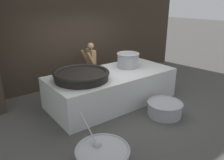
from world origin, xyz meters
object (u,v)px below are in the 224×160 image
at_px(stock_pot, 128,60).
at_px(prep_bowl_vegetables, 102,155).
at_px(prep_bowl_meat, 165,108).
at_px(giant_wok_near, 82,75).
at_px(cook, 91,64).

bearing_deg(stock_pot, prep_bowl_vegetables, -138.69).
distance_m(stock_pot, prep_bowl_meat, 1.85).
height_order(giant_wok_near, cook, cook).
distance_m(cook, prep_bowl_meat, 2.85).
bearing_deg(cook, stock_pot, 123.46).
xyz_separation_m(giant_wok_near, cook, (1.05, 1.25, -0.18)).
height_order(giant_wok_near, prep_bowl_vegetables, giant_wok_near).
distance_m(giant_wok_near, stock_pot, 1.67).
bearing_deg(cook, giant_wok_near, 54.80).
height_order(cook, prep_bowl_vegetables, cook).
xyz_separation_m(stock_pot, cook, (-0.61, 1.12, -0.28)).
distance_m(cook, prep_bowl_vegetables, 3.78).
relative_size(prep_bowl_vegetables, prep_bowl_meat, 1.43).
xyz_separation_m(giant_wok_near, stock_pot, (1.67, 0.13, 0.11)).
bearing_deg(giant_wok_near, cook, 49.95).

